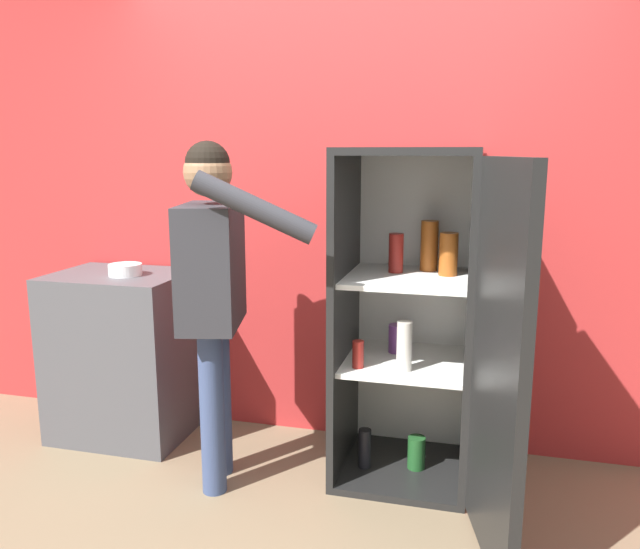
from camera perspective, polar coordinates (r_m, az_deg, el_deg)
ground_plane at (r=2.90m, az=-1.27°, el=-22.23°), size 12.00×12.00×0.00m
wall_back at (r=3.39m, az=3.18°, el=5.69°), size 7.00×0.06×2.55m
refrigerator at (r=2.97m, az=9.49°, el=-4.46°), size 0.84×1.27×1.62m
person at (r=2.92m, az=-9.72°, el=-0.05°), size 0.73×0.59×1.65m
counter at (r=3.73m, az=-17.56°, el=-7.01°), size 0.73×0.56×0.94m
bowl at (r=3.54m, az=-17.38°, el=0.43°), size 0.18×0.18×0.06m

